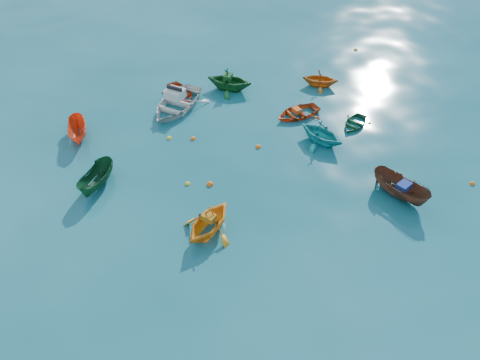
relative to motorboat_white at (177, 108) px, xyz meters
name	(u,v)px	position (x,y,z in m)	size (l,w,h in m)	color
ground	(279,248)	(1.02, -14.04, 0.00)	(160.00, 160.00, 0.00)	#0B4550
sampan_brown_mid	(398,196)	(8.80, -13.24, 0.00)	(1.32, 3.49, 1.35)	#4E2B1C
dinghy_orange_w	(209,231)	(-1.80, -11.65, 0.00)	(2.78, 3.23, 1.70)	orange
dinghy_green_e	(354,125)	(10.29, -6.52, 0.00)	(1.74, 2.44, 0.51)	#114C25
dinghy_cyan_se	(320,142)	(7.28, -7.28, 0.00)	(2.64, 3.06, 1.61)	teal
sampan_orange_n	(80,137)	(-6.74, -0.81, 0.00)	(1.13, 3.01, 1.17)	#EA3F16
dinghy_green_n	(229,89)	(4.32, 0.87, 0.00)	(2.84, 3.29, 1.73)	#145522
dinghy_red_ne	(297,115)	(7.34, -4.06, 0.00)	(2.28, 3.19, 0.66)	#B83A0F
dinghy_red_far	(181,95)	(0.77, 1.52, 0.00)	(2.14, 2.99, 0.62)	red
dinghy_orange_far	(319,86)	(10.69, -1.23, 0.00)	(2.25, 2.61, 1.37)	#C15D12
sampan_green_far	(99,186)	(-6.43, -5.96, 0.00)	(1.19, 3.16, 1.22)	#0F4223
motorboat_white	(177,108)	(0.00, 0.00, 0.00)	(3.48, 4.87, 1.61)	silver
tarp_blue_a	(404,186)	(8.85, -13.39, 0.85)	(0.73, 0.56, 0.36)	navy
tarp_orange_a	(209,217)	(-1.76, -11.63, 1.01)	(0.66, 0.50, 0.32)	#B06912
tarp_green_b	(228,77)	(4.24, 0.93, 1.04)	(0.71, 0.54, 0.34)	#104316
tarp_orange_b	(297,110)	(7.24, -4.07, 0.47)	(0.57, 0.43, 0.28)	#DE4C16
buoy_or_b	(472,184)	(13.32, -14.07, 0.00)	(0.30, 0.30, 0.30)	#DC5B0B
buoy_or_c	(210,185)	(-0.54, -8.33, 0.00)	(0.38, 0.38, 0.38)	#E0550C
buoy_ye_c	(188,184)	(-1.71, -7.79, 0.00)	(0.29, 0.29, 0.29)	yellow
buoy_or_d	(258,147)	(3.43, -6.23, 0.00)	(0.34, 0.34, 0.34)	#F55A0D
buoy_ye_d	(169,138)	(-1.46, -3.19, 0.00)	(0.31, 0.31, 0.31)	yellow
buoy_or_e	(193,139)	(-0.07, -3.85, 0.00)	(0.33, 0.33, 0.33)	orange
buoy_ye_e	(356,50)	(16.39, 2.63, 0.00)	(0.31, 0.31, 0.31)	gold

